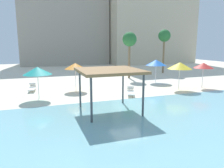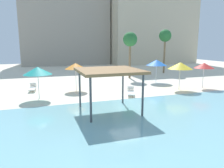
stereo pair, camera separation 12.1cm
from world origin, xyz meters
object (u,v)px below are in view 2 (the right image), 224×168
(beach_umbrella_blue_1, at_px, (157,63))
(lounge_chair_3, at_px, (131,92))
(beach_umbrella_teal_2, at_px, (38,71))
(beach_umbrella_red_4, at_px, (204,66))
(palm_tree_1, at_px, (165,37))
(shade_pavilion, at_px, (109,72))
(palm_tree_0, at_px, (130,40))
(lounge_chair_2, at_px, (33,88))
(beach_umbrella_yellow_3, at_px, (180,66))
(beach_umbrella_orange_5, at_px, (76,66))

(beach_umbrella_blue_1, distance_m, lounge_chair_3, 7.91)
(beach_umbrella_teal_2, relative_size, beach_umbrella_red_4, 1.02)
(beach_umbrella_teal_2, relative_size, palm_tree_1, 0.40)
(beach_umbrella_red_4, bearing_deg, lounge_chair_3, -175.60)
(shade_pavilion, xyz_separation_m, palm_tree_0, (7.32, 13.19, 2.31))
(lounge_chair_2, relative_size, palm_tree_1, 0.29)
(lounge_chair_3, bearing_deg, beach_umbrella_teal_2, -79.21)
(shade_pavilion, height_order, beach_umbrella_yellow_3, shade_pavilion)
(beach_umbrella_orange_5, relative_size, palm_tree_1, 0.40)
(lounge_chair_2, distance_m, lounge_chair_3, 9.81)
(lounge_chair_3, bearing_deg, lounge_chair_2, -98.74)
(beach_umbrella_blue_1, xyz_separation_m, lounge_chair_2, (-14.11, -0.22, -2.07))
(lounge_chair_2, xyz_separation_m, lounge_chair_3, (8.48, -4.94, 0.00))
(beach_umbrella_orange_5, bearing_deg, beach_umbrella_red_4, -14.48)
(lounge_chair_2, height_order, palm_tree_0, palm_tree_0)
(shade_pavilion, distance_m, beach_umbrella_red_4, 12.91)
(beach_umbrella_teal_2, distance_m, palm_tree_1, 22.13)
(lounge_chair_2, distance_m, palm_tree_0, 13.96)
(palm_tree_1, bearing_deg, lounge_chair_2, -159.75)
(lounge_chair_3, relative_size, palm_tree_0, 0.32)
(beach_umbrella_teal_2, bearing_deg, palm_tree_1, 29.28)
(beach_umbrella_blue_1, height_order, lounge_chair_2, beach_umbrella_blue_1)
(palm_tree_0, relative_size, palm_tree_1, 0.90)
(beach_umbrella_orange_5, relative_size, palm_tree_0, 0.44)
(palm_tree_0, distance_m, palm_tree_1, 7.85)
(beach_umbrella_blue_1, relative_size, lounge_chair_2, 1.41)
(palm_tree_1, bearing_deg, palm_tree_0, -157.85)
(beach_umbrella_teal_2, distance_m, beach_umbrella_orange_5, 4.41)
(beach_umbrella_teal_2, xyz_separation_m, palm_tree_1, (19.08, 10.70, 3.30))
(lounge_chair_2, bearing_deg, beach_umbrella_yellow_3, 78.84)
(lounge_chair_3, bearing_deg, beach_umbrella_yellow_3, 118.14)
(shade_pavilion, height_order, beach_umbrella_orange_5, shade_pavilion)
(beach_umbrella_yellow_3, bearing_deg, beach_umbrella_red_4, 0.06)
(beach_umbrella_yellow_3, bearing_deg, lounge_chair_2, 163.20)
(beach_umbrella_orange_5, xyz_separation_m, palm_tree_1, (15.47, 8.18, 3.26))
(shade_pavilion, relative_size, lounge_chair_3, 2.05)
(shade_pavilion, relative_size, beach_umbrella_red_4, 1.53)
(beach_umbrella_red_4, bearing_deg, beach_umbrella_yellow_3, -179.94)
(shade_pavilion, bearing_deg, beach_umbrella_red_4, 20.96)
(beach_umbrella_red_4, distance_m, palm_tree_0, 10.15)
(beach_umbrella_blue_1, relative_size, beach_umbrella_yellow_3, 0.98)
(beach_umbrella_orange_5, height_order, palm_tree_0, palm_tree_0)
(beach_umbrella_yellow_3, relative_size, beach_umbrella_orange_5, 1.02)
(beach_umbrella_orange_5, bearing_deg, palm_tree_1, 27.88)
(beach_umbrella_blue_1, height_order, beach_umbrella_teal_2, beach_umbrella_blue_1)
(shade_pavilion, height_order, lounge_chair_3, shade_pavilion)
(lounge_chair_3, xyz_separation_m, palm_tree_0, (3.94, 9.24, 4.73))
(beach_umbrella_orange_5, bearing_deg, beach_umbrella_blue_1, 6.60)
(beach_umbrella_red_4, relative_size, lounge_chair_2, 1.36)
(palm_tree_0, bearing_deg, palm_tree_1, 22.15)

